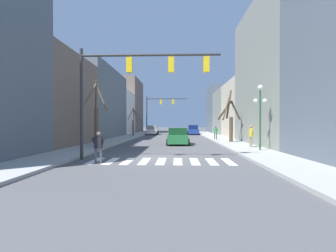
{
  "coord_description": "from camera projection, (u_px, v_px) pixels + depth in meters",
  "views": [
    {
      "loc": [
        0.88,
        -15.11,
        2.04
      ],
      "look_at": [
        -0.35,
        18.52,
        1.7
      ],
      "focal_mm": 28.0,
      "sensor_mm": 36.0,
      "label": 1
    }
  ],
  "objects": [
    {
      "name": "pedestrian_crossing_street",
      "position": [
        98.0,
        144.0,
        13.34
      ],
      "size": [
        0.7,
        0.23,
        1.63
      ],
      "rotation": [
        0.0,
        0.0,
        3.09
      ],
      "color": "#4C4C51",
      "rests_on": "ground_plane"
    },
    {
      "name": "car_parked_left_mid",
      "position": [
        178.0,
        137.0,
        25.23
      ],
      "size": [
        2.12,
        4.25,
        1.61
      ],
      "rotation": [
        0.0,
        0.0,
        1.57
      ],
      "color": "#236B38",
      "rests_on": "ground_plane"
    },
    {
      "name": "sidewalk_right",
      "position": [
        271.0,
        158.0,
        14.93
      ],
      "size": [
        2.89,
        90.0,
        0.15
      ],
      "color": "#9E9E99",
      "rests_on": "ground_plane"
    },
    {
      "name": "building_row_right",
      "position": [
        254.0,
        99.0,
        33.58
      ],
      "size": [
        6.0,
        53.05,
        13.12
      ],
      "color": "#515B66",
      "rests_on": "ground_plane"
    },
    {
      "name": "street_tree_right_mid",
      "position": [
        134.0,
        123.0,
        40.87
      ],
      "size": [
        2.25,
        1.54,
        4.39
      ],
      "color": "brown",
      "rests_on": "sidewalk_left"
    },
    {
      "name": "sidewalk_left",
      "position": [
        57.0,
        157.0,
        15.38
      ],
      "size": [
        2.89,
        90.0,
        0.15
      ],
      "color": "#9E9E99",
      "rests_on": "ground_plane"
    },
    {
      "name": "building_row_left",
      "position": [
        98.0,
        103.0,
        37.94
      ],
      "size": [
        6.0,
        55.77,
        11.78
      ],
      "color": "#515B66",
      "rests_on": "ground_plane"
    },
    {
      "name": "street_tree_left_near",
      "position": [
        230.0,
        118.0,
        26.69
      ],
      "size": [
        2.28,
        2.92,
        5.28
      ],
      "color": "#473828",
      "rests_on": "sidewalk_right"
    },
    {
      "name": "ground_plane",
      "position": [
        162.0,
        159.0,
        15.16
      ],
      "size": [
        240.0,
        240.0,
        0.0
      ],
      "primitive_type": "plane",
      "color": "#4C4C4F"
    },
    {
      "name": "car_parked_left_near",
      "position": [
        193.0,
        130.0,
        47.2
      ],
      "size": [
        2.05,
        4.46,
        1.74
      ],
      "rotation": [
        0.0,
        0.0,
        1.57
      ],
      "color": "navy",
      "rests_on": "ground_plane"
    },
    {
      "name": "street_lamp_right_corner",
      "position": [
        260.0,
        104.0,
        18.41
      ],
      "size": [
        0.95,
        0.36,
        4.6
      ],
      "color": "#1E4C2D",
      "rests_on": "sidewalk_right"
    },
    {
      "name": "pedestrian_waiting_at_curb",
      "position": [
        251.0,
        134.0,
        20.86
      ],
      "size": [
        0.23,
        0.75,
        1.76
      ],
      "rotation": [
        0.0,
        0.0,
        1.58
      ],
      "color": "#7A705B",
      "rests_on": "sidewalk_right"
    },
    {
      "name": "traffic_signal_far",
      "position": [
        158.0,
        107.0,
        45.95
      ],
      "size": [
        7.22,
        0.28,
        6.76
      ],
      "color": "#2D2D2D",
      "rests_on": "ground_plane"
    },
    {
      "name": "pedestrian_on_right_sidewalk",
      "position": [
        216.0,
        132.0,
        30.83
      ],
      "size": [
        0.54,
        0.5,
        1.55
      ],
      "rotation": [
        0.0,
        0.0,
        5.55
      ],
      "color": "#282D47",
      "rests_on": "sidewalk_right"
    },
    {
      "name": "traffic_signal_near",
      "position": [
        133.0,
        76.0,
        14.64
      ],
      "size": [
        7.88,
        0.28,
        6.25
      ],
      "color": "#2D2D2D",
      "rests_on": "ground_plane"
    },
    {
      "name": "street_tree_right_near",
      "position": [
        96.0,
        118.0,
        21.79
      ],
      "size": [
        1.63,
        3.67,
        5.55
      ],
      "color": "brown",
      "rests_on": "sidewalk_left"
    },
    {
      "name": "crosswalk_stripes",
      "position": [
        161.0,
        161.0,
        14.06
      ],
      "size": [
        7.65,
        2.6,
        0.01
      ],
      "color": "white",
      "rests_on": "ground_plane"
    },
    {
      "name": "car_parked_right_far",
      "position": [
        153.0,
        130.0,
        47.59
      ],
      "size": [
        2.01,
        4.84,
        1.67
      ],
      "rotation": [
        0.0,
        0.0,
        1.57
      ],
      "color": "white",
      "rests_on": "ground_plane"
    }
  ]
}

